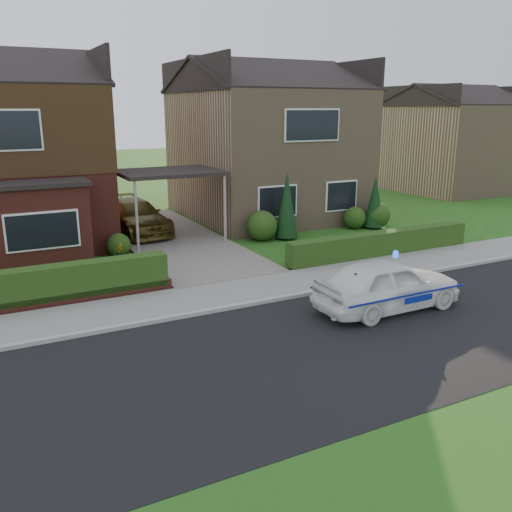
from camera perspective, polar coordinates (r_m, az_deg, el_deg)
ground at (r=12.25m, az=8.05°, el=-9.35°), size 120.00×120.00×0.00m
road at (r=12.25m, az=8.05°, el=-9.35°), size 60.00×6.00×0.02m
kerb at (r=14.62m, az=1.16°, el=-4.76°), size 60.00×0.16×0.12m
sidewalk at (r=15.50m, az=-0.68°, el=-3.61°), size 60.00×2.00×0.10m
driveway at (r=21.65m, az=-8.89°, el=1.75°), size 3.80×12.00×0.12m
house_right at (r=26.15m, az=1.00°, el=12.24°), size 7.50×8.06×7.25m
carport_link at (r=21.15m, az=-9.14°, el=8.57°), size 3.80×3.00×2.77m
dwarf_wall at (r=15.15m, az=-22.97°, el=-4.81°), size 7.70×0.25×0.36m
hedge_left at (r=15.35m, az=-22.94°, el=-5.26°), size 7.50×0.55×0.90m
hedge_right at (r=19.61m, az=12.97°, el=-0.07°), size 7.50×0.55×0.80m
shrub_left_mid at (r=19.01m, az=-18.78°, el=1.07°), size 1.32×1.32×1.32m
shrub_left_near at (r=19.63m, az=-14.26°, el=1.13°), size 0.84×0.84×0.84m
shrub_right_near at (r=21.31m, az=0.63°, el=3.21°), size 1.20×1.20×1.20m
shrub_right_mid at (r=23.87m, az=10.35°, el=3.98°), size 0.96×0.96×0.96m
shrub_right_far at (r=24.25m, az=12.67°, el=4.18°), size 1.08×1.08×1.08m
conifer_a at (r=21.48m, az=3.26°, el=5.19°), size 0.90×0.90×2.60m
conifer_b at (r=24.02m, az=12.38°, el=5.45°), size 0.90×0.90×2.20m
neighbour_right at (r=36.56m, az=19.76°, el=10.58°), size 6.50×7.00×5.20m
police_car at (r=14.36m, az=13.68°, el=-2.97°), size 3.67×3.99×1.52m
driveway_car at (r=22.71m, az=-12.64°, el=4.08°), size 2.35×4.79×1.34m
potted_plant_a at (r=18.76m, az=-19.30°, el=-0.05°), size 0.43×0.32×0.76m
potted_plant_b at (r=18.58m, az=-14.30°, el=0.14°), size 0.50×0.47×0.72m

